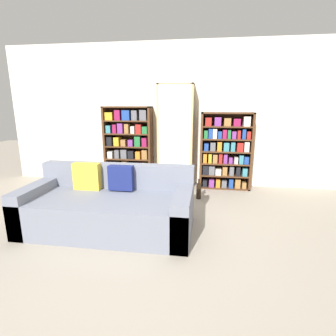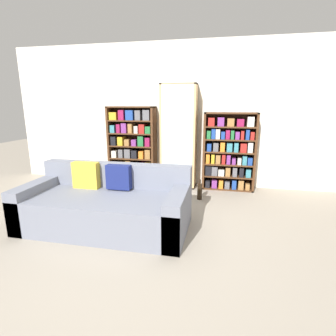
% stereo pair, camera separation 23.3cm
% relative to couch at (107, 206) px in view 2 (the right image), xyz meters
% --- Properties ---
extents(ground_plane, '(16.00, 16.00, 0.00)m').
position_rel_couch_xyz_m(ground_plane, '(0.45, -0.51, -0.28)').
color(ground_plane, gray).
extents(wall_back, '(6.59, 0.06, 2.70)m').
position_rel_couch_xyz_m(wall_back, '(0.45, 2.14, 1.07)').
color(wall_back, silver).
rests_on(wall_back, ground).
extents(couch, '(2.10, 0.99, 0.80)m').
position_rel_couch_xyz_m(couch, '(0.00, 0.00, 0.00)').
color(couch, slate).
rests_on(couch, ground).
extents(bookshelf_left, '(0.93, 0.32, 1.52)m').
position_rel_couch_xyz_m(bookshelf_left, '(-0.31, 1.94, 0.47)').
color(bookshelf_left, '#4C2D19').
rests_on(bookshelf_left, ground).
extents(display_cabinet, '(0.66, 0.36, 1.93)m').
position_rel_couch_xyz_m(display_cabinet, '(0.62, 1.92, 0.68)').
color(display_cabinet, tan).
rests_on(display_cabinet, ground).
extents(bookshelf_right, '(0.94, 0.32, 1.42)m').
position_rel_couch_xyz_m(bookshelf_right, '(1.56, 1.94, 0.42)').
color(bookshelf_right, '#4C2D19').
rests_on(bookshelf_right, ground).
extents(wine_bottle, '(0.08, 0.08, 0.34)m').
position_rel_couch_xyz_m(wine_bottle, '(1.10, 1.24, -0.14)').
color(wine_bottle, black).
rests_on(wine_bottle, ground).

